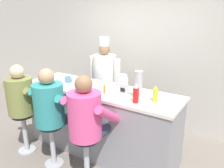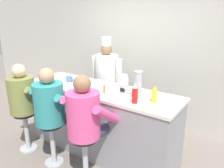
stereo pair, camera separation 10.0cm
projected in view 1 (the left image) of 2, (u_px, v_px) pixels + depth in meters
name	position (u px, v px, depth m)	size (l,w,h in m)	color
ground_plane	(86.00, 162.00, 3.22)	(20.00, 20.00, 0.00)	slate
wall_back	(140.00, 55.00, 4.20)	(10.00, 0.06, 2.70)	beige
diner_counter	(100.00, 121.00, 3.35)	(2.44, 0.72, 1.04)	gray
ketchup_bottle_red	(136.00, 94.00, 2.64)	(0.07, 0.07, 0.25)	red
mustard_bottle_yellow	(155.00, 94.00, 2.68)	(0.06, 0.06, 0.21)	yellow
hot_sauce_bottle_orange	(104.00, 89.00, 2.98)	(0.03, 0.03, 0.12)	orange
water_pitcher_clear	(122.00, 81.00, 3.23)	(0.16, 0.14, 0.19)	silver
breakfast_plate	(85.00, 86.00, 3.24)	(0.27, 0.27, 0.05)	white
cereal_bowl	(43.00, 78.00, 3.63)	(0.15, 0.15, 0.05)	#B24C47
coffee_mug_blue	(68.00, 79.00, 3.49)	(0.14, 0.10, 0.09)	#4C7AB2
cup_stack_steel	(138.00, 85.00, 2.74)	(0.11, 0.11, 0.37)	#B7BABF
napkin_dispenser_chrome	(124.00, 89.00, 2.93)	(0.11, 0.07, 0.15)	silver
diner_seated_olive	(22.00, 98.00, 3.26)	(0.59, 0.58, 1.40)	#B2B5BA
diner_seated_teal	(51.00, 107.00, 2.94)	(0.61, 0.60, 1.43)	#B2B5BA
diner_seated_pink	(87.00, 118.00, 2.62)	(0.61, 0.60, 1.43)	#B2B5BA
cook_in_whites_near	(105.00, 78.00, 4.10)	(0.67, 0.43, 1.71)	#232328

